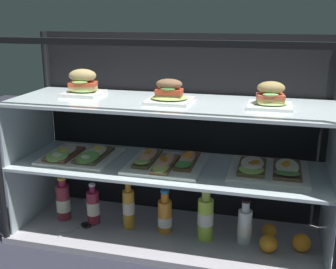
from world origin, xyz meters
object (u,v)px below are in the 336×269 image
(plated_roll_sandwich_left_of_center, at_px, (83,85))
(orange_fruit_near_left_post, at_px, (269,231))
(juice_bottle_front_middle, at_px, (63,201))
(juice_bottle_front_fourth, at_px, (93,207))
(open_sandwich_tray_center, at_px, (79,155))
(open_sandwich_tray_near_left_corner, at_px, (269,169))
(orange_fruit_rolled_forward, at_px, (302,243))
(orange_fruit_beside_bottles, at_px, (269,243))
(plated_roll_sandwich_mid_left, at_px, (169,94))
(open_sandwich_tray_right_of_center, at_px, (165,162))
(juice_bottle_front_second, at_px, (165,216))
(juice_bottle_back_left, at_px, (205,217))
(juice_bottle_near_post, at_px, (129,207))
(kitchen_scissors, at_px, (82,226))
(plated_roll_sandwich_near_left_corner, at_px, (270,97))
(juice_bottle_front_left_end, at_px, (245,226))

(plated_roll_sandwich_left_of_center, bearing_deg, orange_fruit_near_left_post, 0.59)
(juice_bottle_front_middle, relative_size, juice_bottle_front_fourth, 1.07)
(open_sandwich_tray_center, relative_size, open_sandwich_tray_near_left_corner, 1.00)
(orange_fruit_rolled_forward, bearing_deg, plated_roll_sandwich_left_of_center, 175.94)
(plated_roll_sandwich_left_of_center, bearing_deg, orange_fruit_beside_bottles, -7.23)
(plated_roll_sandwich_mid_left, relative_size, open_sandwich_tray_right_of_center, 0.57)
(juice_bottle_front_second, height_order, orange_fruit_beside_bottles, juice_bottle_front_second)
(plated_roll_sandwich_left_of_center, xyz_separation_m, orange_fruit_rolled_forward, (1.04, -0.07, -0.65))
(open_sandwich_tray_center, xyz_separation_m, orange_fruit_rolled_forward, (1.05, -0.00, -0.32))
(plated_roll_sandwich_mid_left, height_order, juice_bottle_back_left, plated_roll_sandwich_mid_left)
(open_sandwich_tray_right_of_center, distance_m, juice_bottle_front_middle, 0.60)
(plated_roll_sandwich_mid_left, relative_size, juice_bottle_near_post, 0.78)
(open_sandwich_tray_right_of_center, xyz_separation_m, orange_fruit_beside_bottles, (0.48, -0.04, -0.32))
(juice_bottle_front_middle, height_order, juice_bottle_near_post, juice_bottle_near_post)
(open_sandwich_tray_near_left_corner, distance_m, juice_bottle_front_fourth, 0.88)
(juice_bottle_front_middle, xyz_separation_m, kitchen_scissors, (0.13, -0.07, -0.09))
(juice_bottle_back_left, relative_size, orange_fruit_beside_bottles, 3.22)
(orange_fruit_beside_bottles, xyz_separation_m, orange_fruit_near_left_post, (0.00, 0.12, -0.00))
(plated_roll_sandwich_mid_left, distance_m, orange_fruit_near_left_post, 0.79)
(juice_bottle_front_second, distance_m, orange_fruit_rolled_forward, 0.63)
(juice_bottle_back_left, bearing_deg, plated_roll_sandwich_left_of_center, 173.13)
(open_sandwich_tray_near_left_corner, relative_size, juice_bottle_near_post, 1.37)
(open_sandwich_tray_right_of_center, xyz_separation_m, orange_fruit_rolled_forward, (0.62, 0.00, -0.32))
(plated_roll_sandwich_left_of_center, distance_m, open_sandwich_tray_near_left_corner, 0.94)
(plated_roll_sandwich_near_left_corner, distance_m, open_sandwich_tray_near_left_corner, 0.32)
(open_sandwich_tray_right_of_center, xyz_separation_m, juice_bottle_near_post, (-0.19, 0.02, -0.26))
(juice_bottle_front_left_end, height_order, orange_fruit_beside_bottles, juice_bottle_front_left_end)
(plated_roll_sandwich_left_of_center, relative_size, juice_bottle_near_post, 0.70)
(juice_bottle_front_second, bearing_deg, orange_fruit_beside_bottles, -6.42)
(juice_bottle_front_second, relative_size, orange_fruit_rolled_forward, 2.67)
(open_sandwich_tray_right_of_center, height_order, juice_bottle_front_second, open_sandwich_tray_right_of_center)
(juice_bottle_front_fourth, relative_size, juice_bottle_front_second, 0.97)
(juice_bottle_front_fourth, bearing_deg, juice_bottle_front_second, 0.87)
(plated_roll_sandwich_mid_left, bearing_deg, juice_bottle_front_left_end, -0.78)
(open_sandwich_tray_right_of_center, bearing_deg, plated_roll_sandwich_left_of_center, 170.07)
(plated_roll_sandwich_mid_left, height_order, juice_bottle_front_fourth, plated_roll_sandwich_mid_left)
(plated_roll_sandwich_mid_left, relative_size, juice_bottle_front_middle, 0.86)
(plated_roll_sandwich_left_of_center, bearing_deg, juice_bottle_front_middle, -154.41)
(open_sandwich_tray_right_of_center, height_order, juice_bottle_front_fourth, open_sandwich_tray_right_of_center)
(plated_roll_sandwich_left_of_center, distance_m, juice_bottle_front_second, 0.74)
(orange_fruit_rolled_forward, bearing_deg, open_sandwich_tray_near_left_corner, 166.82)
(open_sandwich_tray_center, relative_size, open_sandwich_tray_right_of_center, 1.00)
(juice_bottle_front_fourth, height_order, orange_fruit_near_left_post, juice_bottle_front_fourth)
(plated_roll_sandwich_left_of_center, height_order, juice_bottle_front_left_end, plated_roll_sandwich_left_of_center)
(kitchen_scissors, bearing_deg, open_sandwich_tray_center, 106.64)
(open_sandwich_tray_near_left_corner, xyz_separation_m, juice_bottle_front_second, (-0.47, -0.02, -0.28))
(plated_roll_sandwich_left_of_center, bearing_deg, juice_bottle_front_fourth, -52.92)
(orange_fruit_near_left_post, bearing_deg, juice_bottle_back_left, -163.94)
(open_sandwich_tray_near_left_corner, bearing_deg, kitchen_scissors, -174.42)
(orange_fruit_near_left_post, distance_m, kitchen_scissors, 0.90)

